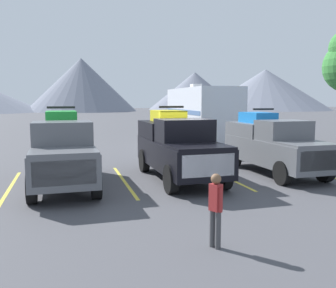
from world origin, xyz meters
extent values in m
plane|color=#47474C|center=(0.00, 0.00, 0.00)|extent=(240.00, 240.00, 0.00)
cube|color=#595B60|center=(-4.09, 0.35, 0.97)|extent=(2.10, 5.78, 0.99)
cube|color=#595B60|center=(-4.05, -1.71, 1.50)|extent=(1.94, 1.64, 0.08)
cube|color=#595B60|center=(-4.08, -0.16, 1.87)|extent=(1.90, 1.53, 0.81)
cube|color=slate|center=(-4.07, -0.76, 1.91)|extent=(1.76, 0.26, 0.60)
cube|color=#595B60|center=(-4.12, 1.91, 1.78)|extent=(2.00, 2.68, 0.64)
cube|color=silver|center=(-4.04, -2.49, 1.02)|extent=(1.69, 0.09, 0.69)
cylinder|color=black|center=(-3.14, -1.58, 0.47)|extent=(0.30, 0.95, 0.95)
cylinder|color=black|center=(-4.97, -1.62, 0.47)|extent=(0.30, 0.95, 0.95)
cylinder|color=black|center=(-3.21, 2.33, 0.47)|extent=(0.30, 0.95, 0.95)
cylinder|color=black|center=(-5.04, 2.29, 0.47)|extent=(0.30, 0.95, 0.95)
cube|color=green|center=(-4.12, 1.91, 2.33)|extent=(1.13, 1.71, 0.45)
cylinder|color=black|center=(-3.66, 1.33, 2.32)|extent=(0.19, 0.44, 0.44)
cylinder|color=black|center=(-4.56, 1.32, 2.32)|extent=(0.19, 0.44, 0.44)
cylinder|color=black|center=(-3.68, 2.50, 2.32)|extent=(0.19, 0.44, 0.44)
cylinder|color=black|center=(-4.58, 2.48, 2.32)|extent=(0.19, 0.44, 0.44)
cube|color=black|center=(-4.11, 1.43, 2.70)|extent=(1.00, 0.10, 0.08)
cube|color=black|center=(0.09, 0.34, 0.96)|extent=(2.10, 5.62, 0.98)
cube|color=black|center=(0.12, -1.67, 1.49)|extent=(1.95, 1.60, 0.08)
cube|color=black|center=(0.10, -0.16, 1.88)|extent=(1.90, 1.49, 0.85)
cube|color=slate|center=(0.11, -0.74, 1.92)|extent=(1.76, 0.27, 0.62)
cube|color=black|center=(0.06, 1.85, 1.78)|extent=(2.00, 2.61, 0.65)
cube|color=silver|center=(0.14, -2.42, 1.01)|extent=(1.70, 0.09, 0.69)
cylinder|color=black|center=(1.04, -1.54, 0.47)|extent=(0.30, 0.94, 0.94)
cylinder|color=black|center=(-0.80, -1.57, 0.47)|extent=(0.30, 0.94, 0.94)
cylinder|color=black|center=(0.97, 2.26, 0.47)|extent=(0.30, 0.94, 0.94)
cylinder|color=black|center=(-0.87, 2.22, 0.47)|extent=(0.30, 0.94, 0.94)
cube|color=yellow|center=(0.06, 1.85, 2.32)|extent=(1.13, 1.66, 0.45)
cylinder|color=black|center=(0.52, 1.29, 2.32)|extent=(0.19, 0.44, 0.44)
cylinder|color=black|center=(-0.38, 1.28, 2.32)|extent=(0.19, 0.44, 0.44)
cylinder|color=black|center=(0.50, 2.42, 2.32)|extent=(0.19, 0.44, 0.44)
cylinder|color=black|center=(-0.40, 2.41, 2.32)|extent=(0.19, 0.44, 0.44)
cube|color=black|center=(0.07, 1.39, 2.70)|extent=(1.00, 0.10, 0.08)
cube|color=#595B60|center=(4.14, 0.38, 0.91)|extent=(2.02, 5.47, 0.97)
cube|color=#595B60|center=(4.18, -1.58, 1.44)|extent=(1.87, 1.56, 0.08)
cube|color=#595B60|center=(4.15, -0.11, 1.79)|extent=(1.83, 1.45, 0.79)
cube|color=slate|center=(4.16, -0.67, 1.83)|extent=(1.69, 0.26, 0.58)
cube|color=#595B60|center=(4.12, 1.85, 1.69)|extent=(1.92, 2.53, 0.58)
cube|color=silver|center=(4.19, -2.31, 0.96)|extent=(1.63, 0.09, 0.68)
cylinder|color=black|center=(5.06, -1.45, 0.43)|extent=(0.30, 0.86, 0.86)
cylinder|color=black|center=(3.30, -1.48, 0.43)|extent=(0.30, 0.86, 0.86)
cylinder|color=black|center=(4.99, 2.25, 0.43)|extent=(0.30, 0.86, 0.86)
cylinder|color=black|center=(3.23, 2.21, 0.43)|extent=(0.30, 0.86, 0.86)
cube|color=blue|center=(4.12, 1.85, 2.21)|extent=(1.08, 1.62, 0.45)
cylinder|color=black|center=(4.56, 1.31, 2.20)|extent=(0.19, 0.44, 0.44)
cylinder|color=black|center=(3.70, 1.29, 2.20)|extent=(0.19, 0.44, 0.44)
cylinder|color=black|center=(4.54, 2.41, 2.20)|extent=(0.19, 0.44, 0.44)
cylinder|color=black|center=(3.67, 2.39, 2.20)|extent=(0.19, 0.44, 0.44)
cube|color=black|center=(4.12, 1.40, 2.58)|extent=(0.96, 0.10, 0.08)
cube|color=gold|center=(-5.86, 0.64, 0.00)|extent=(0.12, 5.50, 0.01)
cube|color=gold|center=(-1.95, 0.64, 0.00)|extent=(0.12, 5.50, 0.01)
cube|color=gold|center=(1.95, 0.64, 0.00)|extent=(0.12, 5.50, 0.01)
cube|color=gold|center=(5.86, 0.64, 0.00)|extent=(0.12, 5.50, 0.01)
cube|color=silver|center=(4.21, 9.08, 2.11)|extent=(2.87, 7.86, 3.16)
cube|color=#4C6B99|center=(2.94, 9.13, 2.27)|extent=(0.34, 7.44, 0.24)
cube|color=silver|center=(4.26, 10.24, 3.84)|extent=(0.63, 0.72, 0.30)
cube|color=#333333|center=(4.02, 4.60, 0.32)|extent=(0.17, 1.20, 0.12)
cylinder|color=black|center=(5.34, 8.10, 0.38)|extent=(0.25, 0.77, 0.76)
cylinder|color=black|center=(3.01, 8.20, 0.38)|extent=(0.25, 0.77, 0.76)
cylinder|color=black|center=(5.42, 9.96, 0.38)|extent=(0.25, 0.77, 0.76)
cylinder|color=black|center=(3.09, 10.06, 0.38)|extent=(0.25, 0.77, 0.76)
cylinder|color=#3F3F42|center=(-1.10, -6.09, 0.39)|extent=(0.11, 0.11, 0.77)
cylinder|color=#3F3F42|center=(-1.17, -5.95, 0.39)|extent=(0.11, 0.11, 0.77)
cube|color=maroon|center=(-1.13, -6.02, 1.04)|extent=(0.25, 0.28, 0.55)
sphere|color=brown|center=(-1.13, -6.02, 1.42)|extent=(0.21, 0.21, 0.21)
cylinder|color=maroon|center=(-1.08, -6.13, 1.02)|extent=(0.09, 0.09, 0.49)
cylinder|color=maroon|center=(-1.19, -5.91, 1.02)|extent=(0.09, 0.09, 0.49)
cone|color=slate|center=(0.46, 88.14, 6.88)|extent=(28.54, 28.54, 13.75)
cone|color=slate|center=(34.54, 95.82, 5.67)|extent=(28.16, 28.16, 11.34)
cone|color=slate|center=(53.40, 86.76, 5.94)|extent=(37.80, 37.80, 11.88)
camera|label=1|loc=(-3.98, -12.74, 2.98)|focal=39.79mm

